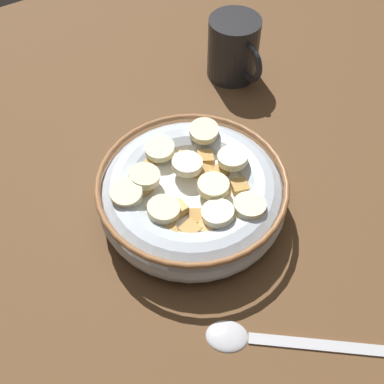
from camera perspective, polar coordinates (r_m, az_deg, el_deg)
name	(u,v)px	position (r cm, az deg, el deg)	size (l,w,h in cm)	color
ground_plane	(192,215)	(52.02, 0.00, -2.68)	(95.19, 95.19, 2.00)	brown
cereal_bowl	(192,194)	(49.00, 0.00, -0.19)	(19.09, 19.09, 5.90)	#B2BCC6
spoon	(256,338)	(44.62, 7.47, -16.57)	(11.01, 13.55, 0.80)	#B7B7BC
coffee_mug	(234,49)	(64.29, 4.96, 16.37)	(9.12, 6.50, 7.94)	#262628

